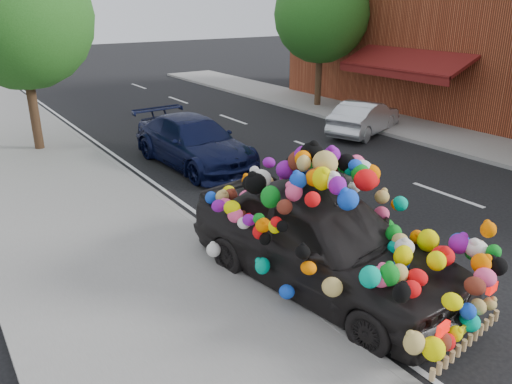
{
  "coord_description": "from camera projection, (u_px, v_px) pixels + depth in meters",
  "views": [
    {
      "loc": [
        -6.61,
        -6.79,
        4.43
      ],
      "look_at": [
        -1.42,
        0.9,
        0.86
      ],
      "focal_mm": 35.0,
      "sensor_mm": 36.0,
      "label": 1
    }
  ],
  "objects": [
    {
      "name": "ground",
      "position": [
        337.0,
        230.0,
        10.29
      ],
      "size": [
        100.0,
        100.0,
        0.0
      ],
      "primitive_type": "plane",
      "color": "black",
      "rests_on": "ground"
    },
    {
      "name": "sidewalk",
      "position": [
        139.0,
        291.0,
        8.03
      ],
      "size": [
        4.0,
        60.0,
        0.12
      ],
      "primitive_type": "cube",
      "color": "gray",
      "rests_on": "ground"
    },
    {
      "name": "kerb",
      "position": [
        241.0,
        258.0,
        9.04
      ],
      "size": [
        0.15,
        60.0,
        0.13
      ],
      "primitive_type": "cube",
      "color": "gray",
      "rests_on": "ground"
    },
    {
      "name": "footpath_far",
      "position": [
        457.0,
        139.0,
        16.87
      ],
      "size": [
        3.0,
        40.0,
        0.12
      ],
      "primitive_type": "cube",
      "color": "gray",
      "rests_on": "ground"
    },
    {
      "name": "lane_markings",
      "position": [
        447.0,
        195.0,
        12.17
      ],
      "size": [
        6.0,
        50.0,
        0.01
      ],
      "primitive_type": null,
      "color": "silver",
      "rests_on": "ground"
    },
    {
      "name": "tree_near_sidewalk",
      "position": [
        19.0,
        16.0,
        14.22
      ],
      "size": [
        4.2,
        4.2,
        6.13
      ],
      "color": "#332114",
      "rests_on": "ground"
    },
    {
      "name": "tree_far_b",
      "position": [
        321.0,
        15.0,
        20.81
      ],
      "size": [
        4.0,
        4.0,
        5.9
      ],
      "color": "#332114",
      "rests_on": "ground"
    },
    {
      "name": "plush_art_car",
      "position": [
        323.0,
        219.0,
        7.89
      ],
      "size": [
        3.06,
        5.36,
        2.31
      ],
      "rotation": [
        0.0,
        0.0,
        0.15
      ],
      "color": "black",
      "rests_on": "ground"
    },
    {
      "name": "navy_sedan",
      "position": [
        194.0,
        142.0,
        14.14
      ],
      "size": [
        2.15,
        4.8,
        1.37
      ],
      "primitive_type": "imported",
      "rotation": [
        0.0,
        0.0,
        0.05
      ],
      "color": "black",
      "rests_on": "ground"
    },
    {
      "name": "silver_hatchback",
      "position": [
        364.0,
        118.0,
        17.52
      ],
      "size": [
        3.8,
        2.45,
        1.18
      ],
      "primitive_type": "imported",
      "rotation": [
        0.0,
        0.0,
        1.94
      ],
      "color": "#B2B5B9",
      "rests_on": "ground"
    }
  ]
}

